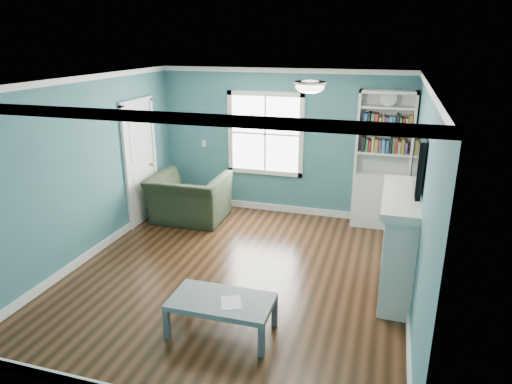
# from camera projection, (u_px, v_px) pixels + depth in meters

# --- Properties ---
(floor) EXTENTS (5.00, 5.00, 0.00)m
(floor) POSITION_uv_depth(u_px,v_px,m) (237.00, 273.00, 6.30)
(floor) COLOR black
(floor) RESTS_ON ground
(room_walls) EXTENTS (5.00, 5.00, 5.00)m
(room_walls) POSITION_uv_depth(u_px,v_px,m) (236.00, 162.00, 5.79)
(room_walls) COLOR #377474
(room_walls) RESTS_ON ground
(trim) EXTENTS (4.50, 5.00, 2.60)m
(trim) POSITION_uv_depth(u_px,v_px,m) (236.00, 188.00, 5.90)
(trim) COLOR white
(trim) RESTS_ON ground
(window) EXTENTS (1.40, 0.06, 1.50)m
(window) POSITION_uv_depth(u_px,v_px,m) (265.00, 134.00, 8.17)
(window) COLOR white
(window) RESTS_ON room_walls
(bookshelf) EXTENTS (0.90, 0.35, 2.31)m
(bookshelf) POSITION_uv_depth(u_px,v_px,m) (381.00, 174.00, 7.61)
(bookshelf) COLOR silver
(bookshelf) RESTS_ON ground
(fireplace) EXTENTS (0.44, 1.58, 1.30)m
(fireplace) POSITION_uv_depth(u_px,v_px,m) (399.00, 244.00, 5.71)
(fireplace) COLOR black
(fireplace) RESTS_ON ground
(tv) EXTENTS (0.06, 1.10, 0.65)m
(tv) POSITION_uv_depth(u_px,v_px,m) (419.00, 160.00, 5.33)
(tv) COLOR black
(tv) RESTS_ON fireplace
(door) EXTENTS (0.12, 0.98, 2.17)m
(door) POSITION_uv_depth(u_px,v_px,m) (141.00, 161.00, 7.83)
(door) COLOR silver
(door) RESTS_ON ground
(ceiling_fixture) EXTENTS (0.38, 0.38, 0.15)m
(ceiling_fixture) POSITION_uv_depth(u_px,v_px,m) (310.00, 86.00, 5.33)
(ceiling_fixture) COLOR white
(ceiling_fixture) RESTS_ON room_walls
(light_switch) EXTENTS (0.08, 0.01, 0.12)m
(light_switch) POSITION_uv_depth(u_px,v_px,m) (204.00, 143.00, 8.58)
(light_switch) COLOR white
(light_switch) RESTS_ON room_walls
(recliner) EXTENTS (1.28, 0.85, 1.11)m
(recliner) POSITION_uv_depth(u_px,v_px,m) (189.00, 191.00, 7.96)
(recliner) COLOR black
(recliner) RESTS_ON ground
(coffee_table) EXTENTS (1.12, 0.62, 0.41)m
(coffee_table) POSITION_uv_depth(u_px,v_px,m) (222.00, 304.00, 4.93)
(coffee_table) COLOR #4C535B
(coffee_table) RESTS_ON ground
(paper_sheet) EXTENTS (0.30, 0.33, 0.00)m
(paper_sheet) POSITION_uv_depth(u_px,v_px,m) (231.00, 303.00, 4.85)
(paper_sheet) COLOR white
(paper_sheet) RESTS_ON coffee_table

